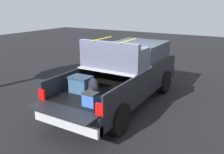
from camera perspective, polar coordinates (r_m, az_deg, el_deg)
name	(u,v)px	position (r m, az deg, el deg)	size (l,w,h in m)	color
ground_plane	(121,103)	(8.16, 2.16, -6.32)	(40.00, 40.00, 0.00)	black
pickup_truck	(127,73)	(8.15, 3.50, 1.00)	(6.05, 2.06, 2.23)	black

